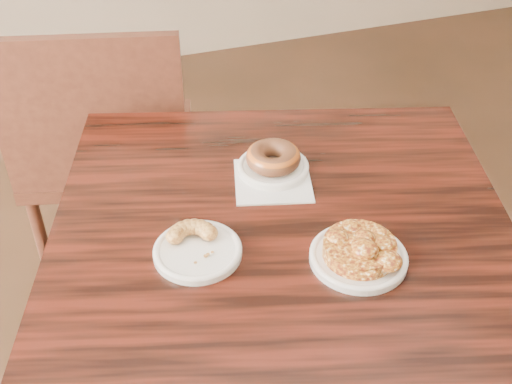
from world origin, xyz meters
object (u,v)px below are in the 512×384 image
object	(u,v)px
apple_fritter	(360,246)
glazed_donut	(273,157)
cafe_table	(279,359)
chair_far	(112,147)
cruller_fragment	(197,243)

from	to	relation	value
apple_fritter	glazed_donut	bearing A→B (deg)	99.79
cafe_table	apple_fritter	bearing A→B (deg)	-34.40
glazed_donut	apple_fritter	bearing A→B (deg)	-80.21
cafe_table	apple_fritter	world-z (taller)	apple_fritter
cafe_table	chair_far	world-z (taller)	chair_far
glazed_donut	cruller_fragment	world-z (taller)	glazed_donut
glazed_donut	cruller_fragment	xyz separation A→B (m)	(-0.21, -0.19, -0.01)
chair_far	apple_fritter	bearing A→B (deg)	122.71
cafe_table	chair_far	xyz separation A→B (m)	(-0.23, 0.83, 0.08)
chair_far	apple_fritter	distance (m)	1.05
apple_fritter	chair_far	bearing A→B (deg)	108.65
chair_far	glazed_donut	size ratio (longest dim) A/B	8.12
cafe_table	chair_far	size ratio (longest dim) A/B	0.94
cafe_table	chair_far	bearing A→B (deg)	121.84
cafe_table	glazed_donut	distance (m)	0.45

